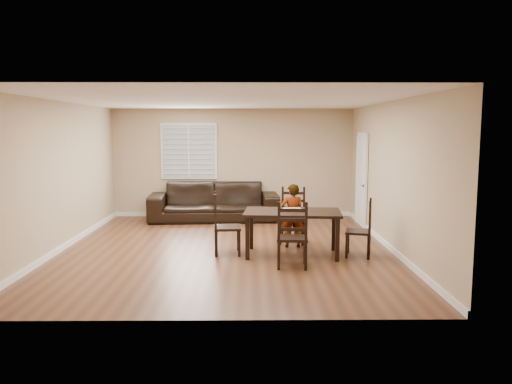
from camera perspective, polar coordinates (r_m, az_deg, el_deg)
ground at (r=9.31m, az=-3.38°, el=-6.45°), size 7.00×7.00×0.00m
room at (r=9.23m, az=-3.19°, el=4.77°), size 6.04×7.04×2.72m
dining_table at (r=8.71m, az=4.18°, el=-2.76°), size 1.73×1.07×0.78m
chair_near at (r=9.79m, az=4.24°, el=-2.85°), size 0.55×0.52×1.08m
chair_far at (r=7.88m, az=4.17°, el=-5.32°), size 0.52×0.49×1.08m
chair_left at (r=8.82m, az=-4.15°, el=-3.92°), size 0.50×0.53×1.09m
chair_right at (r=8.82m, az=12.41°, el=-4.34°), size 0.52×0.55×1.00m
child at (r=9.32m, az=4.18°, el=-2.70°), size 0.46×0.33×1.19m
napkin at (r=8.88m, az=4.19°, el=-1.99°), size 0.32×0.32×0.00m
donut at (r=8.88m, az=4.32°, el=-1.86°), size 0.09×0.09×0.03m
sofa at (r=12.12m, az=-4.81°, el=-1.10°), size 3.15×1.38×0.90m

